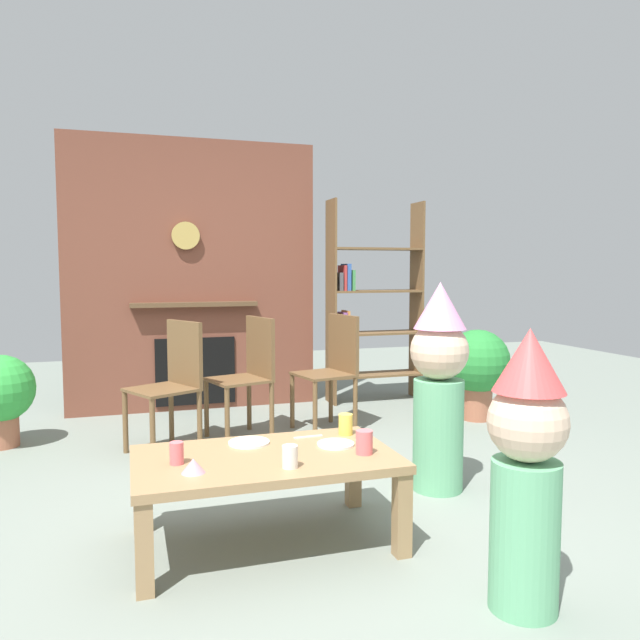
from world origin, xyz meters
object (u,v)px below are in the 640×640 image
Objects in this scene: paper_plate_front at (249,442)px; birthday_cake_slice at (193,466)px; child_with_cone_hat at (527,463)px; potted_plant_tall at (477,366)px; potted_plant_short at (0,393)px; paper_cup_far_left at (290,457)px; dining_chair_middle at (249,369)px; dining_chair_right at (333,365)px; coffee_table at (265,467)px; bookshelf at (367,309)px; paper_cup_near_left at (346,424)px; paper_cup_center at (364,442)px; paper_plate_rear at (336,444)px; child_in_pink at (439,381)px; dining_chair_left at (173,378)px; paper_cup_near_right at (177,453)px.

birthday_cake_slice is at bearing -130.74° from paper_plate_front.
child_with_cone_hat is at bearing -50.91° from paper_plate_front.
potted_plant_short is (-3.66, 0.32, -0.07)m from potted_plant_tall.
paper_cup_far_left is 0.11× the size of dining_chair_middle.
birthday_cake_slice is 2.49m from potted_plant_short.
dining_chair_right is (0.89, 2.04, 0.05)m from paper_cup_far_left.
dining_chair_right is (0.95, 1.83, 0.15)m from coffee_table.
bookshelf reaches higher than paper_cup_near_left.
potted_plant_tall is at bearing 34.73° from paper_plate_front.
child_with_cone_hat is at bearing -63.00° from paper_cup_center.
coffee_table is at bearing -79.62° from paper_plate_front.
birthday_cake_slice is at bearing -164.11° from paper_plate_rear.
bookshelf is at bearing 65.70° from paper_cup_near_left.
coffee_table is 2.07m from dining_chair_right.
dining_chair_middle reaches higher than potted_plant_tall.
paper_plate_rear is 0.83m from child_in_pink.
dining_chair_right reaches higher than potted_plant_tall.
bookshelf is at bearing 55.96° from birthday_cake_slice.
birthday_cake_slice is 1.77m from dining_chair_left.
paper_cup_center is at bearing -133.32° from potted_plant_tall.
dining_chair_middle is at bearing -8.81° from potted_plant_short.
paper_plate_rear is at bearing -48.16° from potted_plant_short.
paper_cup_near_left is at bearing -138.43° from potted_plant_tall.
dining_chair_middle is at bearing 92.49° from paper_plate_rear.
dining_chair_middle is (0.62, 1.95, 0.06)m from birthday_cake_slice.
paper_cup_center is 0.16× the size of potted_plant_short.
potted_plant_short is (-2.55, 1.69, -0.24)m from child_in_pink.
paper_cup_near_right is 1.63m from dining_chair_left.
bookshelf reaches higher than birthday_cake_slice.
dining_chair_left is (-0.29, 1.62, 0.15)m from coffee_table.
paper_cup_near_right is 0.15m from birthday_cake_slice.
potted_plant_tall is at bearing -5.05° from potted_plant_short.
child_in_pink is (0.65, 0.51, 0.16)m from paper_cup_center.
paper_cup_near_right is (-0.39, -0.01, 0.11)m from coffee_table.
dining_chair_left is 1.37× the size of potted_plant_short.
paper_plate_rear is 2.72m from potted_plant_short.
potted_plant_tall is (1.73, 1.54, -0.01)m from paper_cup_near_left.
dining_chair_middle is at bearing -79.59° from child_in_pink.
bookshelf reaches higher than paper_cup_center.
paper_cup_far_left is 0.08× the size of child_in_pink.
paper_cup_near_left is 0.20m from paper_plate_rear.
child_with_cone_hat is (0.83, -1.02, 0.13)m from paper_plate_front.
dining_chair_right is at bearing 176.11° from potted_plant_tall.
dining_chair_right reaches higher than paper_cup_center.
paper_cup_near_right is 0.13× the size of potted_plant_tall.
child_in_pink is at bearing 19.35° from coffee_table.
paper_cup_far_left is at bearing -76.43° from paper_plate_front.
dining_chair_right is (0.16, 2.65, -0.04)m from child_with_cone_hat.
potted_plant_short is at bearing 123.70° from paper_cup_far_left.
child_in_pink is 1.81× the size of potted_plant_short.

